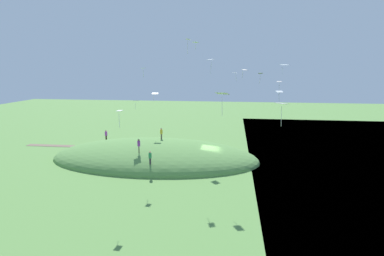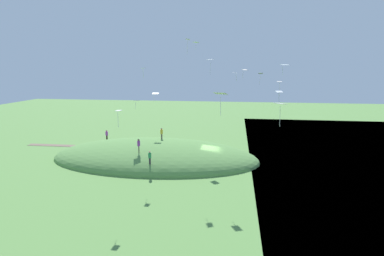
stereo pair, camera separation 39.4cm
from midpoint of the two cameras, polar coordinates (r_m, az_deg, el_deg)
name	(u,v)px [view 1 (the left image)]	position (r m, az deg, el deg)	size (l,w,h in m)	color
ground_plane	(211,163)	(44.25, 3.13, -6.41)	(160.00, 160.00, 0.00)	#578540
grass_hill	(155,159)	(46.39, -7.04, -5.65)	(30.12, 16.24, 5.39)	#588844
dirt_path	(60,146)	(58.25, -22.98, -2.99)	(11.62, 1.28, 0.04)	#6F594D
person_with_child	(161,132)	(46.95, -5.81, -0.76)	(0.52, 0.52, 1.69)	brown
person_walking_path	(139,144)	(41.54, -9.88, -2.86)	(0.41, 0.41, 1.82)	brown
person_watching_kites	(106,134)	(53.04, -15.50, -1.05)	(0.48, 0.48, 1.70)	black
person_near_shore	(150,156)	(39.05, -7.89, -5.04)	(0.53, 0.53, 1.68)	#342C35
kite_0	(235,73)	(46.07, 7.50, 9.82)	(0.64, 0.93, 1.31)	white
kite_1	(188,40)	(38.49, -1.03, 15.56)	(0.70, 0.87, 1.77)	white
kite_2	(285,65)	(45.14, 16.17, 10.87)	(1.33, 1.15, 1.43)	white
kite_3	(136,101)	(44.61, -10.31, 4.83)	(1.01, 0.85, 1.18)	white
kite_4	(120,112)	(29.99, -13.33, 2.81)	(0.52, 0.71, 1.56)	white
kite_5	(211,60)	(35.91, 3.06, 12.13)	(0.98, 1.11, 1.74)	white
kite_6	(260,74)	(43.58, 12.01, 9.47)	(0.69, 0.55, 1.55)	white
kite_7	(155,94)	(49.00, -6.96, 6.16)	(1.01, 0.72, 1.40)	#F6E1D0
kite_8	(244,70)	(47.82, 9.22, 10.28)	(0.95, 0.92, 1.33)	white
kite_9	(196,42)	(48.91, 0.41, 15.22)	(1.24, 1.31, 1.23)	white
kite_10	(279,92)	(37.64, 15.24, 6.26)	(0.91, 0.76, 1.40)	white
kite_11	(222,94)	(27.80, 5.07, 6.09)	(1.34, 1.12, 2.05)	white
kite_12	(282,105)	(28.34, 15.52, 4.10)	(1.20, 1.26, 2.10)	white
kite_13	(144,69)	(40.00, -9.03, 10.52)	(0.50, 0.70, 1.26)	silver
kite_14	(279,84)	(43.88, 15.25, 7.77)	(0.77, 0.66, 2.16)	silver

